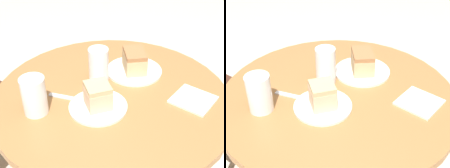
{
  "view_description": "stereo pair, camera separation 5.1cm",
  "coord_description": "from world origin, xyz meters",
  "views": [
    {
      "loc": [
        -0.81,
        -0.49,
        1.39
      ],
      "look_at": [
        0.0,
        0.0,
        0.75
      ],
      "focal_mm": 50.0,
      "sensor_mm": 36.0,
      "label": 1
    },
    {
      "loc": [
        -0.78,
        -0.54,
        1.39
      ],
      "look_at": [
        0.0,
        0.0,
        0.75
      ],
      "focal_mm": 50.0,
      "sensor_mm": 36.0,
      "label": 2
    }
  ],
  "objects": [
    {
      "name": "table",
      "position": [
        0.0,
        0.0,
        0.55
      ],
      "size": [
        0.89,
        0.89,
        0.71
      ],
      "color": "#9E6B3D",
      "rests_on": "ground_plane"
    },
    {
      "name": "plate_near",
      "position": [
        -0.1,
        -0.01,
        0.71
      ],
      "size": [
        0.21,
        0.21,
        0.01
      ],
      "color": "silver",
      "rests_on": "table"
    },
    {
      "name": "plate_far",
      "position": [
        0.18,
        0.0,
        0.71
      ],
      "size": [
        0.23,
        0.23,
        0.01
      ],
      "color": "silver",
      "rests_on": "table"
    },
    {
      "name": "cake_slice_near",
      "position": [
        -0.1,
        -0.01,
        0.76
      ],
      "size": [
        0.12,
        0.12,
        0.09
      ],
      "rotation": [
        0.0,
        0.0,
        0.89
      ],
      "color": "beige",
      "rests_on": "plate_near"
    },
    {
      "name": "cake_slice_far",
      "position": [
        0.18,
        0.0,
        0.76
      ],
      "size": [
        0.14,
        0.14,
        0.09
      ],
      "rotation": [
        0.0,
        0.0,
        5.39
      ],
      "color": "tan",
      "rests_on": "plate_far"
    },
    {
      "name": "glass_lemonade",
      "position": [
        0.03,
        0.08,
        0.77
      ],
      "size": [
        0.08,
        0.08,
        0.15
      ],
      "color": "beige",
      "rests_on": "table"
    },
    {
      "name": "glass_water",
      "position": [
        -0.23,
        0.16,
        0.77
      ],
      "size": [
        0.08,
        0.08,
        0.14
      ],
      "color": "silver",
      "rests_on": "table"
    },
    {
      "name": "napkin_stack",
      "position": [
        0.11,
        -0.28,
        0.71
      ],
      "size": [
        0.15,
        0.15,
        0.01
      ],
      "rotation": [
        0.0,
        0.0,
        -0.11
      ],
      "color": "silver",
      "rests_on": "table"
    },
    {
      "name": "fork",
      "position": [
        -0.11,
        0.12,
        0.71
      ],
      "size": [
        0.06,
        0.15,
        0.0
      ],
      "rotation": [
        0.0,
        0.0,
        1.82
      ],
      "color": "silver",
      "rests_on": "table"
    }
  ]
}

